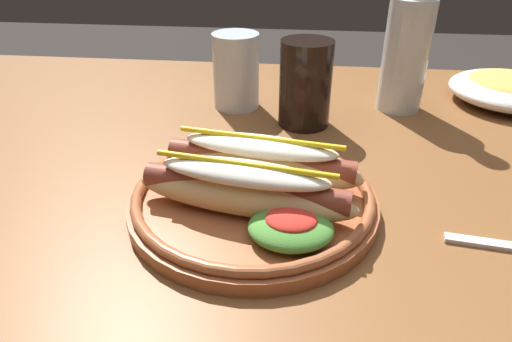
% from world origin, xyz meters
% --- Properties ---
extents(dining_table, '(1.38, 0.95, 0.74)m').
position_xyz_m(dining_table, '(0.00, 0.00, 0.65)').
color(dining_table, brown).
rests_on(dining_table, ground_plane).
extents(hot_dog_plate, '(0.27, 0.27, 0.08)m').
position_xyz_m(hot_dog_plate, '(-0.03, -0.06, 0.77)').
color(hot_dog_plate, '#9E5633').
rests_on(hot_dog_plate, dining_table).
extents(soda_cup, '(0.08, 0.08, 0.13)m').
position_xyz_m(soda_cup, '(0.02, 0.18, 0.80)').
color(soda_cup, black).
rests_on(soda_cup, dining_table).
extents(water_cup, '(0.07, 0.07, 0.12)m').
position_xyz_m(water_cup, '(-0.09, 0.24, 0.80)').
color(water_cup, silver).
rests_on(water_cup, dining_table).
extents(glass_bottle, '(0.07, 0.07, 0.26)m').
position_xyz_m(glass_bottle, '(0.17, 0.26, 0.84)').
color(glass_bottle, silver).
rests_on(glass_bottle, dining_table).
extents(side_bowl, '(0.19, 0.19, 0.05)m').
position_xyz_m(side_bowl, '(0.36, 0.30, 0.76)').
color(side_bowl, silver).
rests_on(side_bowl, dining_table).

